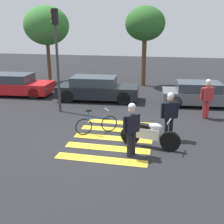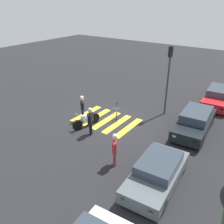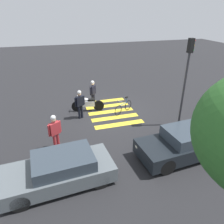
% 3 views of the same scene
% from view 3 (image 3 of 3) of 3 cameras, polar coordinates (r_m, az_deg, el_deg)
% --- Properties ---
extents(ground_plane, '(60.00, 60.00, 0.00)m').
position_cam_3_polar(ground_plane, '(13.87, -0.27, 0.16)').
color(ground_plane, '#232326').
extents(police_motorcycle, '(2.09, 0.70, 1.06)m').
position_cam_3_polar(police_motorcycle, '(13.86, -6.52, 2.12)').
color(police_motorcycle, black).
rests_on(police_motorcycle, ground_plane).
extents(leaning_bicycle, '(1.46, 0.97, 0.99)m').
position_cam_3_polar(leaning_bicycle, '(13.61, 3.09, 1.31)').
color(leaning_bicycle, black).
rests_on(leaning_bicycle, ground_plane).
extents(officer_on_foot, '(0.63, 0.37, 1.79)m').
position_cam_3_polar(officer_on_foot, '(12.76, -8.67, 2.58)').
color(officer_on_foot, black).
rests_on(officer_on_foot, ground_plane).
extents(officer_by_motorcycle, '(0.48, 0.52, 1.78)m').
position_cam_3_polar(officer_by_motorcycle, '(14.46, -5.18, 5.60)').
color(officer_by_motorcycle, black).
rests_on(officer_by_motorcycle, ground_plane).
extents(pedestrian_bystander, '(0.60, 0.42, 1.81)m').
position_cam_3_polar(pedestrian_bystander, '(10.09, -15.17, -4.72)').
color(pedestrian_bystander, '#B22D33').
rests_on(pedestrian_bystander, ground_plane).
extents(crosswalk_stripes, '(2.97, 4.05, 0.01)m').
position_cam_3_polar(crosswalk_stripes, '(13.87, -0.27, 0.17)').
color(crosswalk_stripes, yellow).
rests_on(crosswalk_stripes, ground_plane).
extents(car_black_suv, '(4.65, 2.10, 1.34)m').
position_cam_3_polar(car_black_suv, '(10.21, 19.80, -7.68)').
color(car_black_suv, black).
rests_on(car_black_suv, ground_plane).
extents(car_grey_coupe, '(4.23, 2.08, 1.24)m').
position_cam_3_polar(car_grey_coupe, '(8.48, -13.84, -15.00)').
color(car_grey_coupe, black).
rests_on(car_grey_coupe, ground_plane).
extents(traffic_light_pole, '(0.33, 0.24, 4.80)m').
position_cam_3_polar(traffic_light_pole, '(11.76, 19.58, 10.40)').
color(traffic_light_pole, '#38383D').
rests_on(traffic_light_pole, ground_plane).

